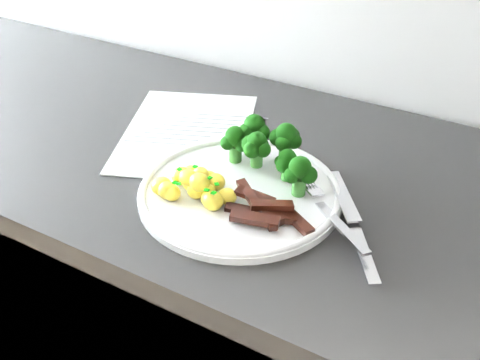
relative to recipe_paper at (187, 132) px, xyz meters
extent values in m
cube|color=black|center=(0.22, -0.03, -0.47)|extent=(2.48, 0.62, 0.93)
cube|color=white|center=(0.00, 0.00, 0.00)|extent=(0.33, 0.38, 0.00)
cube|color=slate|center=(0.04, 0.09, 0.00)|extent=(0.14, 0.06, 0.00)
cube|color=slate|center=(0.03, 0.07, 0.00)|extent=(0.13, 0.06, 0.00)
cube|color=slate|center=(0.02, 0.04, 0.00)|extent=(0.13, 0.06, 0.00)
cube|color=slate|center=(0.01, 0.02, 0.00)|extent=(0.12, 0.05, 0.00)
cube|color=slate|center=(0.00, 0.00, 0.00)|extent=(0.12, 0.05, 0.00)
cube|color=slate|center=(-0.01, -0.02, 0.00)|extent=(0.11, 0.05, 0.00)
cube|color=slate|center=(-0.02, -0.04, 0.00)|extent=(0.11, 0.05, 0.00)
cube|color=slate|center=(-0.03, -0.06, 0.00)|extent=(0.10, 0.05, 0.00)
cylinder|color=white|center=(0.18, -0.12, 0.00)|extent=(0.31, 0.31, 0.01)
torus|color=white|center=(0.18, -0.12, 0.01)|extent=(0.31, 0.31, 0.01)
cylinder|color=#2A5F20|center=(0.18, -0.07, 0.03)|extent=(0.02, 0.02, 0.03)
sphere|color=black|center=(0.19, -0.07, 0.05)|extent=(0.03, 0.03, 0.03)
sphere|color=black|center=(0.18, -0.05, 0.05)|extent=(0.02, 0.02, 0.02)
sphere|color=black|center=(0.17, -0.06, 0.06)|extent=(0.03, 0.03, 0.03)
sphere|color=black|center=(0.18, -0.08, 0.06)|extent=(0.03, 0.03, 0.03)
sphere|color=black|center=(0.18, -0.07, 0.06)|extent=(0.03, 0.03, 0.03)
cylinder|color=#2A5F20|center=(0.23, -0.06, 0.02)|extent=(0.02, 0.02, 0.02)
sphere|color=black|center=(0.24, -0.06, 0.04)|extent=(0.02, 0.02, 0.02)
sphere|color=black|center=(0.23, -0.05, 0.04)|extent=(0.03, 0.03, 0.03)
sphere|color=black|center=(0.22, -0.06, 0.04)|extent=(0.02, 0.02, 0.02)
sphere|color=black|center=(0.23, -0.07, 0.04)|extent=(0.02, 0.02, 0.02)
sphere|color=black|center=(0.23, -0.06, 0.05)|extent=(0.03, 0.03, 0.03)
cylinder|color=#2A5F20|center=(0.13, -0.06, 0.02)|extent=(0.02, 0.02, 0.03)
sphere|color=black|center=(0.15, -0.06, 0.05)|extent=(0.03, 0.03, 0.03)
sphere|color=black|center=(0.12, -0.05, 0.05)|extent=(0.03, 0.03, 0.03)
sphere|color=black|center=(0.12, -0.06, 0.05)|extent=(0.02, 0.02, 0.02)
sphere|color=black|center=(0.13, -0.06, 0.06)|extent=(0.03, 0.03, 0.03)
cylinder|color=#2A5F20|center=(0.21, -0.03, 0.04)|extent=(0.02, 0.02, 0.03)
sphere|color=black|center=(0.22, -0.03, 0.06)|extent=(0.03, 0.03, 0.03)
sphere|color=black|center=(0.21, -0.01, 0.06)|extent=(0.03, 0.03, 0.03)
sphere|color=black|center=(0.20, -0.03, 0.06)|extent=(0.03, 0.03, 0.03)
sphere|color=black|center=(0.21, -0.04, 0.06)|extent=(0.03, 0.03, 0.03)
sphere|color=black|center=(0.21, -0.03, 0.07)|extent=(0.03, 0.03, 0.03)
cylinder|color=#2A5F20|center=(0.15, -0.03, 0.04)|extent=(0.02, 0.02, 0.03)
sphere|color=black|center=(0.17, -0.03, 0.06)|extent=(0.03, 0.03, 0.03)
sphere|color=black|center=(0.15, -0.02, 0.06)|extent=(0.03, 0.03, 0.03)
sphere|color=black|center=(0.15, -0.04, 0.06)|extent=(0.03, 0.03, 0.03)
sphere|color=black|center=(0.15, -0.03, 0.07)|extent=(0.03, 0.03, 0.03)
cylinder|color=#2A5F20|center=(0.26, -0.09, 0.02)|extent=(0.02, 0.02, 0.03)
sphere|color=black|center=(0.28, -0.09, 0.05)|extent=(0.03, 0.03, 0.03)
sphere|color=black|center=(0.26, -0.08, 0.05)|extent=(0.03, 0.03, 0.03)
sphere|color=black|center=(0.25, -0.10, 0.05)|extent=(0.02, 0.02, 0.02)
sphere|color=black|center=(0.26, -0.09, 0.06)|extent=(0.03, 0.03, 0.03)
ellipsoid|color=yellow|center=(0.12, -0.16, 0.02)|extent=(0.03, 0.03, 0.03)
ellipsoid|color=yellow|center=(0.18, -0.16, 0.02)|extent=(0.03, 0.03, 0.02)
ellipsoid|color=yellow|center=(0.15, -0.14, 0.02)|extent=(0.03, 0.03, 0.03)
ellipsoid|color=yellow|center=(0.09, -0.15, 0.02)|extent=(0.03, 0.03, 0.03)
ellipsoid|color=yellow|center=(0.15, -0.17, 0.02)|extent=(0.03, 0.03, 0.02)
ellipsoid|color=yellow|center=(0.13, -0.17, 0.02)|extent=(0.03, 0.03, 0.02)
ellipsoid|color=yellow|center=(0.12, -0.16, 0.02)|extent=(0.03, 0.03, 0.03)
ellipsoid|color=yellow|center=(0.16, -0.18, 0.02)|extent=(0.03, 0.03, 0.02)
ellipsoid|color=yellow|center=(0.11, -0.19, 0.02)|extent=(0.03, 0.02, 0.02)
ellipsoid|color=yellow|center=(0.17, -0.18, 0.02)|extent=(0.03, 0.03, 0.03)
ellipsoid|color=yellow|center=(0.09, -0.19, 0.02)|extent=(0.03, 0.02, 0.02)
ellipsoid|color=yellow|center=(0.10, -0.19, 0.02)|extent=(0.03, 0.03, 0.03)
ellipsoid|color=yellow|center=(0.10, -0.14, 0.02)|extent=(0.03, 0.03, 0.02)
ellipsoid|color=yellow|center=(0.14, -0.17, 0.04)|extent=(0.03, 0.03, 0.03)
ellipsoid|color=yellow|center=(0.13, -0.15, 0.04)|extent=(0.02, 0.02, 0.02)
ellipsoid|color=yellow|center=(0.12, -0.17, 0.04)|extent=(0.03, 0.03, 0.03)
ellipsoid|color=yellow|center=(0.14, -0.14, 0.02)|extent=(0.03, 0.03, 0.03)
ellipsoid|color=yellow|center=(0.08, -0.19, 0.02)|extent=(0.03, 0.03, 0.03)
cube|color=#026901|center=(0.17, -0.17, 0.04)|extent=(0.01, 0.01, 0.00)
cube|color=#026901|center=(0.15, -0.16, 0.05)|extent=(0.01, 0.01, 0.00)
cube|color=#026901|center=(0.14, -0.17, 0.04)|extent=(0.01, 0.01, 0.00)
cube|color=#026901|center=(0.13, -0.17, 0.05)|extent=(0.01, 0.01, 0.00)
cube|color=#026901|center=(0.15, -0.17, 0.04)|extent=(0.01, 0.01, 0.00)
cube|color=#026901|center=(0.17, -0.19, 0.04)|extent=(0.01, 0.01, 0.00)
cube|color=#026901|center=(0.18, -0.19, 0.05)|extent=(0.01, 0.01, 0.00)
cube|color=#026901|center=(0.13, -0.17, 0.04)|extent=(0.01, 0.01, 0.00)
cube|color=#026901|center=(0.13, -0.16, 0.04)|extent=(0.01, 0.01, 0.00)
cube|color=#026901|center=(0.13, -0.17, 0.05)|extent=(0.01, 0.01, 0.00)
cube|color=#026901|center=(0.13, -0.20, 0.05)|extent=(0.01, 0.01, 0.00)
cube|color=#026901|center=(0.10, -0.17, 0.04)|extent=(0.01, 0.01, 0.00)
cube|color=#026901|center=(0.12, -0.20, 0.04)|extent=(0.01, 0.01, 0.00)
cube|color=#026901|center=(0.12, -0.15, 0.04)|extent=(0.01, 0.01, 0.00)
cube|color=black|center=(0.25, -0.16, 0.02)|extent=(0.06, 0.04, 0.01)
cube|color=black|center=(0.29, -0.16, 0.02)|extent=(0.06, 0.05, 0.01)
cube|color=black|center=(0.26, -0.16, 0.02)|extent=(0.06, 0.04, 0.01)
cube|color=black|center=(0.22, -0.17, 0.01)|extent=(0.06, 0.03, 0.01)
cube|color=black|center=(0.24, -0.18, 0.02)|extent=(0.06, 0.03, 0.02)
cube|color=black|center=(0.21, -0.15, 0.03)|extent=(0.06, 0.06, 0.01)
cube|color=black|center=(0.22, -0.15, 0.03)|extent=(0.06, 0.02, 0.01)
cube|color=black|center=(0.25, -0.16, 0.03)|extent=(0.06, 0.05, 0.02)
cube|color=black|center=(0.25, -0.17, 0.02)|extent=(0.06, 0.05, 0.01)
cube|color=black|center=(0.24, -0.19, 0.02)|extent=(0.07, 0.04, 0.02)
cube|color=silver|center=(0.35, -0.14, 0.02)|extent=(0.11, 0.10, 0.02)
cube|color=silver|center=(0.29, -0.08, 0.02)|extent=(0.03, 0.03, 0.01)
cylinder|color=silver|center=(0.27, -0.06, 0.02)|extent=(0.04, 0.03, 0.00)
cylinder|color=silver|center=(0.27, -0.06, 0.02)|extent=(0.04, 0.03, 0.00)
cylinder|color=silver|center=(0.26, -0.07, 0.02)|extent=(0.04, 0.03, 0.00)
cylinder|color=silver|center=(0.26, -0.07, 0.02)|extent=(0.04, 0.03, 0.00)
cube|color=silver|center=(0.32, -0.07, 0.01)|extent=(0.10, 0.13, 0.01)
cube|color=silver|center=(0.39, -0.16, 0.00)|extent=(0.08, 0.11, 0.02)
camera|label=1|loc=(0.53, -0.74, 0.51)|focal=42.60mm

